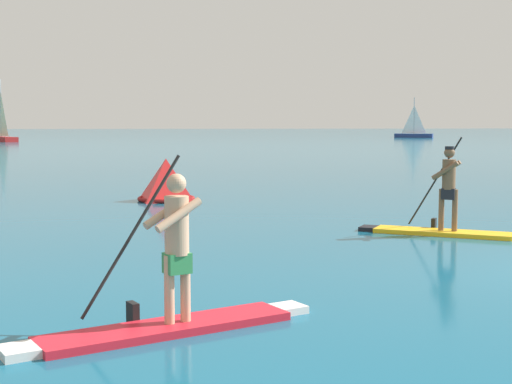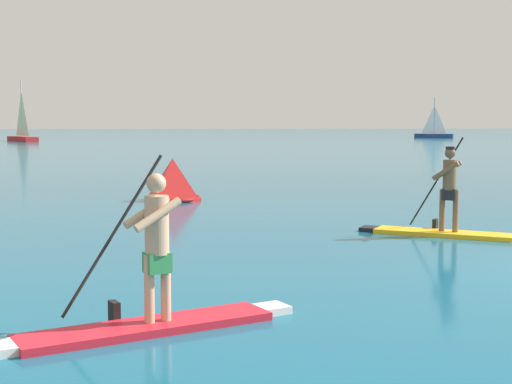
{
  "view_description": "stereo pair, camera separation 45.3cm",
  "coord_description": "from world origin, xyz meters",
  "px_view_note": "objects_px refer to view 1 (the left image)",
  "views": [
    {
      "loc": [
        -6.83,
        -10.01,
        2.25
      ],
      "look_at": [
        -4.95,
        5.06,
        0.82
      ],
      "focal_mm": 52.6,
      "sensor_mm": 36.0,
      "label": 1
    },
    {
      "loc": [
        -6.38,
        -10.06,
        2.25
      ],
      "look_at": [
        -4.95,
        5.06,
        0.82
      ],
      "focal_mm": 52.6,
      "sensor_mm": 36.0,
      "label": 2
    }
  ],
  "objects_px": {
    "paddleboarder_near_left": "(168,297)",
    "sailboat_right_horizon": "(414,133)",
    "sailboat_left_horizon": "(2,134)",
    "race_marker_buoy": "(166,182)",
    "paddleboarder_mid_center": "(444,214)"
  },
  "relations": [
    {
      "from": "race_marker_buoy",
      "to": "sailboat_left_horizon",
      "type": "bearing_deg",
      "value": 105.34
    },
    {
      "from": "paddleboarder_near_left",
      "to": "sailboat_left_horizon",
      "type": "distance_m",
      "value": 80.66
    },
    {
      "from": "paddleboarder_mid_center",
      "to": "race_marker_buoy",
      "type": "bearing_deg",
      "value": -22.0
    },
    {
      "from": "paddleboarder_near_left",
      "to": "sailboat_right_horizon",
      "type": "distance_m",
      "value": 99.22
    },
    {
      "from": "paddleboarder_mid_center",
      "to": "sailboat_left_horizon",
      "type": "xyz_separation_m",
      "value": [
        -23.35,
        72.37,
        0.44
      ]
    },
    {
      "from": "paddleboarder_near_left",
      "to": "sailboat_right_horizon",
      "type": "relative_size",
      "value": 0.6
    },
    {
      "from": "paddleboarder_near_left",
      "to": "sailboat_right_horizon",
      "type": "bearing_deg",
      "value": -135.26
    },
    {
      "from": "race_marker_buoy",
      "to": "sailboat_right_horizon",
      "type": "distance_m",
      "value": 86.73
    },
    {
      "from": "paddleboarder_mid_center",
      "to": "sailboat_left_horizon",
      "type": "bearing_deg",
      "value": -41.4
    },
    {
      "from": "paddleboarder_near_left",
      "to": "race_marker_buoy",
      "type": "height_order",
      "value": "paddleboarder_near_left"
    },
    {
      "from": "paddleboarder_mid_center",
      "to": "sailboat_right_horizon",
      "type": "bearing_deg",
      "value": -77.87
    },
    {
      "from": "sailboat_left_horizon",
      "to": "sailboat_right_horizon",
      "type": "xyz_separation_m",
      "value": [
        52.5,
        14.32,
        -0.18
      ]
    },
    {
      "from": "paddleboarder_near_left",
      "to": "race_marker_buoy",
      "type": "bearing_deg",
      "value": -115.01
    },
    {
      "from": "paddleboarder_near_left",
      "to": "paddleboarder_mid_center",
      "type": "bearing_deg",
      "value": -155.99
    },
    {
      "from": "sailboat_left_horizon",
      "to": "sailboat_right_horizon",
      "type": "distance_m",
      "value": 54.42
    }
  ]
}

